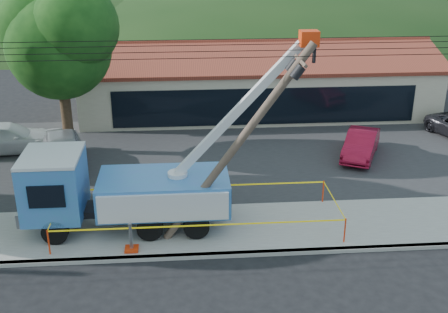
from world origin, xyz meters
TOP-DOWN VIEW (x-y plane):
  - ground at (0.00, 0.00)m, footprint 120.00×120.00m
  - curb at (0.00, 2.10)m, footprint 60.00×0.25m
  - sidewalk at (0.00, 4.00)m, footprint 60.00×4.00m
  - parking_lot at (0.00, 12.00)m, footprint 60.00×12.00m
  - strip_mall at (4.00, 19.98)m, footprint 22.50×8.53m
  - tree_lot at (-7.00, 13.00)m, footprint 6.30×5.60m
  - hill_west at (-15.00, 55.00)m, footprint 78.40×56.00m
  - hill_center at (10.00, 55.00)m, footprint 89.60×64.00m
  - hill_east at (30.00, 55.00)m, footprint 72.80×52.00m
  - utility_truck at (-3.42, 4.45)m, footprint 11.19×4.26m
  - leaning_pole at (1.26, 3.41)m, footprint 5.59×1.70m
  - caution_tape at (-0.44, 4.24)m, footprint 11.05×3.46m
  - car_silver at (-6.97, 11.07)m, footprint 3.06×5.27m
  - car_red at (8.30, 11.04)m, footprint 3.13×4.42m
  - car_white at (-10.30, 13.24)m, footprint 5.53×2.94m

SIDE VIEW (x-z plane):
  - ground at x=0.00m, z-range 0.00..0.00m
  - hill_west at x=-15.00m, z-range -14.00..14.00m
  - hill_center at x=10.00m, z-range -16.00..16.00m
  - hill_east at x=30.00m, z-range -13.00..13.00m
  - car_silver at x=-6.97m, z-range -0.84..0.84m
  - car_red at x=8.30m, z-range -0.69..0.69m
  - car_white at x=-10.30m, z-range -0.76..0.76m
  - parking_lot at x=0.00m, z-range 0.00..0.10m
  - curb at x=0.00m, z-range 0.00..0.15m
  - sidewalk at x=0.00m, z-range 0.00..0.15m
  - caution_tape at x=-0.44m, z-range 0.40..1.39m
  - utility_truck at x=-3.42m, z-range -2.03..5.67m
  - strip_mall at x=4.00m, z-range -0.46..4.22m
  - leaning_pole at x=1.26m, z-range 0.45..8.06m
  - tree_lot at x=-7.00m, z-range 1.74..10.68m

